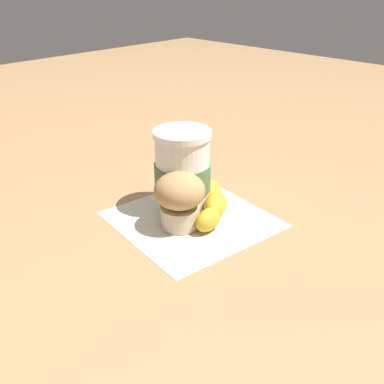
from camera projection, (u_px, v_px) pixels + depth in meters
ground_plane at (192, 220)px, 0.75m from camera, size 3.00×3.00×0.00m
paper_napkin at (192, 219)px, 0.75m from camera, size 0.27×0.27×0.00m
coffee_cup at (183, 171)px, 0.76m from camera, size 0.10×0.10×0.14m
muffin at (178, 197)px, 0.71m from camera, size 0.08×0.08×0.09m
banana at (208, 198)px, 0.78m from camera, size 0.16×0.14×0.04m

